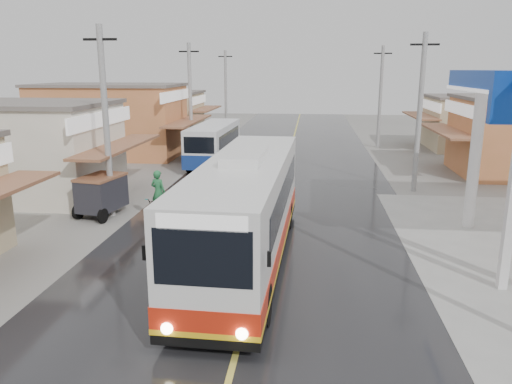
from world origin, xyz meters
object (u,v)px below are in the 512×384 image
Objects in this scene: coach_bus at (246,210)px; tricycle_near at (101,193)px; second_bus at (214,143)px; cyclist at (160,205)px.

tricycle_near is (-6.94, 4.57, -0.77)m from coach_bus.
coach_bus is 4.68× the size of tricycle_near.
coach_bus is 1.48× the size of second_bus.
cyclist is 0.89× the size of tricycle_near.
coach_bus is 17.51m from second_bus.
tricycle_near is at bearing 148.21° from coach_bus.
cyclist is at bearing -87.30° from second_bus.
second_bus is at bearing 106.06° from coach_bus.
second_bus is 3.17× the size of tricycle_near.
cyclist is (-4.12, 3.92, -1.05)m from coach_bus.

